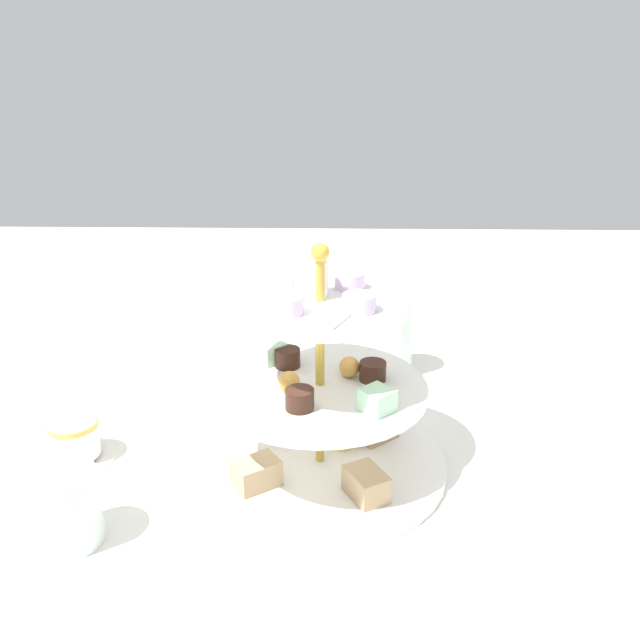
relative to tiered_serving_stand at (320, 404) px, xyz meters
The scene contains 7 objects.
ground_plane 0.08m from the tiered_serving_stand, behind, with size 2.40×2.40×0.00m, color silver.
tiered_serving_stand is the anchor object (origin of this frame).
water_glass_tall_right 0.28m from the tiered_serving_stand, 21.09° to the right, with size 0.07×0.07×0.12m, color silver.
water_glass_short_left 0.28m from the tiered_serving_stand, 118.94° to the left, with size 0.06×0.06×0.08m, color silver.
teacup_with_saucer 0.30m from the tiered_serving_stand, 87.93° to the left, with size 0.09×0.09×0.05m.
butter_knife_left 0.34m from the tiered_serving_stand, 101.38° to the right, with size 0.17×0.01×0.00m, color silver.
butter_knife_right 0.34m from the tiered_serving_stand, 42.05° to the left, with size 0.17×0.01×0.00m, color silver.
Camera 1 is at (-0.65, -0.02, 0.44)m, focal length 36.91 mm.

